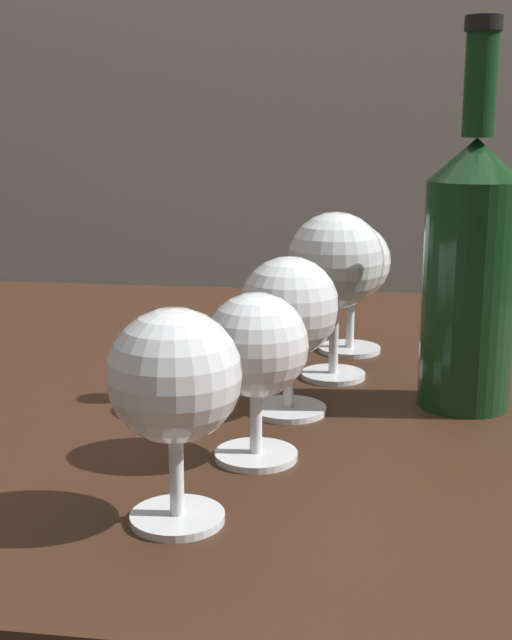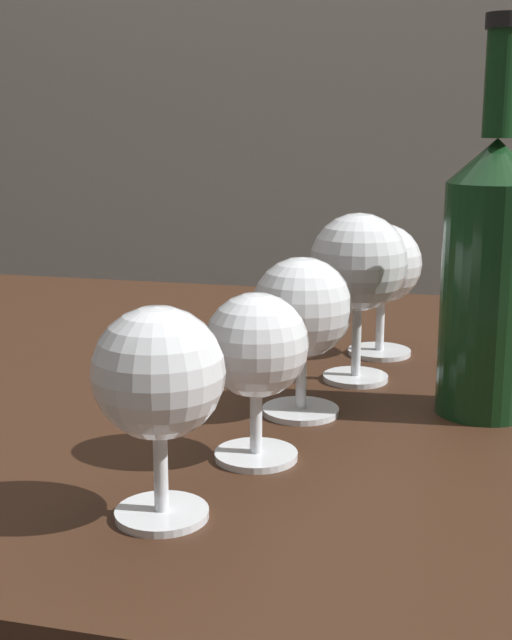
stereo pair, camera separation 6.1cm
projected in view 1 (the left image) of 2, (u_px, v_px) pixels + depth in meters
name	position (u px, v px, depth m)	size (l,w,h in m)	color
dining_table	(158.00, 443.00, 0.87)	(1.55, 0.88, 0.70)	#382114
wine_glass_cabernet	(174.00, 381.00, 0.51)	(0.08, 0.08, 0.13)	white
wine_glass_white	(256.00, 350.00, 0.61)	(0.08, 0.08, 0.12)	white
wine_glass_pinot	(289.00, 311.00, 0.71)	(0.08, 0.08, 0.13)	white
wine_glass_rose	(335.00, 264.00, 0.81)	(0.09, 0.09, 0.16)	white
wine_glass_amber	(351.00, 266.00, 0.90)	(0.08, 0.08, 0.14)	white
wine_bottle	(470.00, 267.00, 0.72)	(0.08, 0.08, 0.32)	#143819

